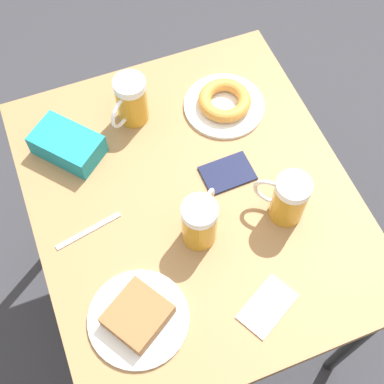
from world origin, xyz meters
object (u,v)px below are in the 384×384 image
at_px(plate_with_cake, 138,317).
at_px(passport_near_edge, 228,173).
at_px(beer_mug_left, 288,199).
at_px(napkin_folded, 267,306).
at_px(fork, 88,230).
at_px(beer_mug_center, 131,101).
at_px(plate_with_donut, 224,102).
at_px(beer_mug_right, 200,221).
at_px(blue_pouch, 67,145).

height_order(plate_with_cake, passport_near_edge, plate_with_cake).
bearing_deg(beer_mug_left, plate_with_cake, 16.48).
xyz_separation_m(napkin_folded, fork, (0.32, -0.32, -0.00)).
bearing_deg(beer_mug_left, passport_near_edge, -60.42).
distance_m(plate_with_cake, passport_near_edge, 0.42).
relative_size(beer_mug_center, fork, 0.84).
relative_size(plate_with_donut, fork, 1.31).
bearing_deg(beer_mug_center, plate_with_donut, 167.08).
height_order(fork, passport_near_edge, passport_near_edge).
relative_size(beer_mug_left, beer_mug_right, 1.00).
relative_size(plate_with_donut, blue_pouch, 1.10).
relative_size(plate_with_cake, napkin_folded, 1.46).
bearing_deg(plate_with_cake, plate_with_donut, -130.47).
bearing_deg(napkin_folded, beer_mug_right, -70.85).
distance_m(beer_mug_left, blue_pouch, 0.56).
distance_m(beer_mug_center, fork, 0.35).
bearing_deg(beer_mug_left, fork, -15.49).
relative_size(beer_mug_right, blue_pouch, 0.71).
xyz_separation_m(beer_mug_center, blue_pouch, (0.19, 0.04, -0.04)).
bearing_deg(beer_mug_right, napkin_folded, 109.15).
bearing_deg(fork, plate_with_cake, 100.11).
distance_m(fork, blue_pouch, 0.23).
bearing_deg(plate_with_cake, napkin_folded, 164.43).
relative_size(beer_mug_right, napkin_folded, 0.92).
bearing_deg(napkin_folded, passport_near_edge, -98.51).
bearing_deg(beer_mug_center, napkin_folded, 100.73).
distance_m(napkin_folded, fork, 0.45).
relative_size(plate_with_donut, beer_mug_left, 1.56).
bearing_deg(beer_mug_right, fork, -23.75).
xyz_separation_m(beer_mug_left, beer_mug_center, (0.25, -0.40, 0.00)).
bearing_deg(beer_mug_right, blue_pouch, -56.30).
relative_size(plate_with_cake, beer_mug_left, 1.59).
distance_m(beer_mug_center, passport_near_edge, 0.31).
height_order(beer_mug_left, napkin_folded, beer_mug_left).
distance_m(plate_with_cake, plate_with_donut, 0.61).
bearing_deg(blue_pouch, beer_mug_left, 140.73).
bearing_deg(beer_mug_left, napkin_folded, 55.38).
height_order(plate_with_cake, plate_with_donut, plate_with_cake).
distance_m(beer_mug_left, beer_mug_right, 0.21).
relative_size(passport_near_edge, blue_pouch, 0.65).
bearing_deg(beer_mug_center, passport_near_edge, 123.15).
distance_m(plate_with_cake, napkin_folded, 0.28).
xyz_separation_m(plate_with_donut, blue_pouch, (0.42, -0.01, 0.01)).
bearing_deg(plate_with_cake, passport_near_edge, -140.30).
xyz_separation_m(beer_mug_left, napkin_folded, (0.14, 0.20, -0.07)).
xyz_separation_m(plate_with_cake, plate_with_donut, (-0.40, -0.47, 0.00)).
bearing_deg(fork, plate_with_donut, -153.47).
height_order(plate_with_donut, beer_mug_center, beer_mug_center).
xyz_separation_m(beer_mug_center, fork, (0.20, 0.28, -0.07)).
height_order(plate_with_donut, blue_pouch, blue_pouch).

